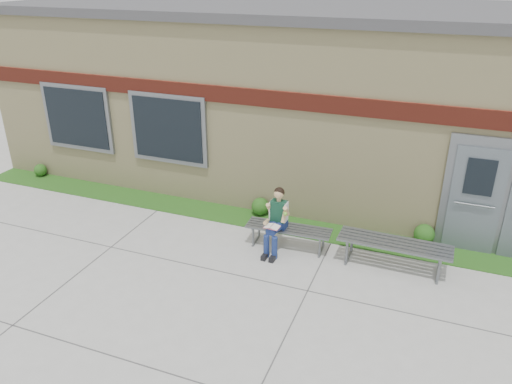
% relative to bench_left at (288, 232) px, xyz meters
% --- Properties ---
extents(ground, '(80.00, 80.00, 0.00)m').
position_rel_bench_left_xyz_m(ground, '(-0.24, -1.78, -0.33)').
color(ground, '#9E9E99').
rests_on(ground, ground).
extents(grass_strip, '(16.00, 0.80, 0.02)m').
position_rel_bench_left_xyz_m(grass_strip, '(-0.24, 0.82, -0.32)').
color(grass_strip, '#134312').
rests_on(grass_strip, ground).
extents(school_building, '(16.20, 6.22, 4.20)m').
position_rel_bench_left_xyz_m(school_building, '(-0.24, 4.21, 1.77)').
color(school_building, beige).
rests_on(school_building, ground).
extents(bench_left, '(1.67, 0.54, 0.43)m').
position_rel_bench_left_xyz_m(bench_left, '(0.00, 0.00, 0.00)').
color(bench_left, slate).
rests_on(bench_left, ground).
extents(bench_right, '(2.02, 0.60, 0.52)m').
position_rel_bench_left_xyz_m(bench_right, '(2.00, 0.00, 0.07)').
color(bench_right, slate).
rests_on(bench_right, ground).
extents(girl, '(0.45, 0.76, 1.27)m').
position_rel_bench_left_xyz_m(girl, '(-0.19, -0.19, 0.33)').
color(girl, navy).
rests_on(girl, ground).
extents(shrub_west, '(0.32, 0.32, 0.32)m').
position_rel_bench_left_xyz_m(shrub_west, '(-7.12, 1.07, -0.15)').
color(shrub_west, '#134312').
rests_on(shrub_west, grass_strip).
extents(shrub_mid, '(0.39, 0.39, 0.39)m').
position_rel_bench_left_xyz_m(shrub_mid, '(-0.99, 1.07, -0.12)').
color(shrub_mid, '#134312').
rests_on(shrub_mid, grass_strip).
extents(shrub_east, '(0.40, 0.40, 0.40)m').
position_rel_bench_left_xyz_m(shrub_east, '(2.47, 1.07, -0.11)').
color(shrub_east, '#134312').
rests_on(shrub_east, grass_strip).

